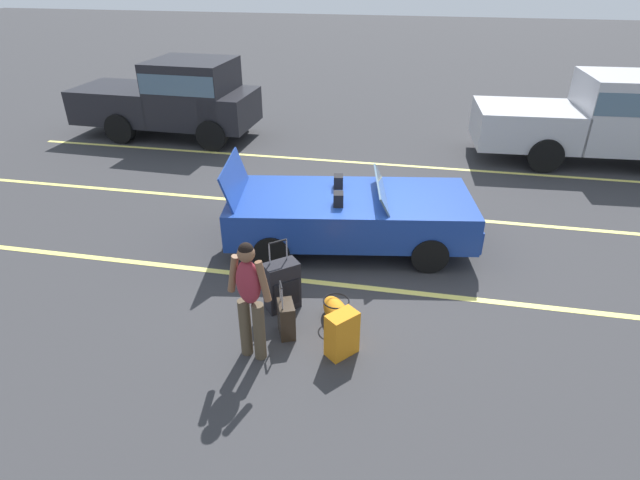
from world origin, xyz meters
name	(u,v)px	position (x,y,z in m)	size (l,w,h in m)	color
ground_plane	(349,244)	(0.00, 0.00, 0.00)	(80.00, 80.00, 0.00)	#333335
lot_line_near	(337,285)	(0.00, -1.30, 0.00)	(18.00, 0.12, 0.01)	#EAE066
lot_line_mid	(359,211)	(0.00, 1.40, 0.00)	(18.00, 0.12, 0.01)	#EAE066
lot_line_far	(373,164)	(0.00, 4.10, 0.00)	(18.00, 0.12, 0.01)	#EAE066
convertible_car	(361,215)	(0.20, 0.03, 0.59)	(4.36, 2.40, 1.53)	navy
suitcase_large_black	(282,286)	(-0.68, -2.02, 0.37)	(0.55, 0.52, 1.07)	black
suitcase_medium_bright	(342,334)	(0.31, -2.83, 0.31)	(0.44, 0.46, 0.62)	orange
suitcase_small_carryon	(286,319)	(-0.47, -2.60, 0.25)	(0.32, 0.39, 0.82)	#2D2319
duffel_bag	(336,311)	(0.13, -2.17, 0.16)	(0.59, 0.70, 0.34)	orange
traveler_person	(249,295)	(-0.78, -3.08, 0.93)	(0.61, 0.28, 1.65)	#4C3F2D
parked_pickup_truck_near	(178,97)	(-5.53, 5.26, 1.11)	(5.06, 2.20, 2.10)	black
parked_pickup_truck_far	(602,117)	(5.31, 5.36, 1.11)	(5.10, 2.27, 2.10)	#B2B2B7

